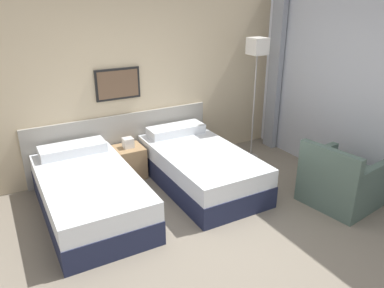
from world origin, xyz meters
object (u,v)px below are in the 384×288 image
(bed_near_door, at_px, (90,194))
(nightstand, at_px, (129,161))
(floor_lamp, at_px, (257,57))
(armchair, at_px, (340,183))
(bed_near_window, at_px, (200,167))

(bed_near_door, relative_size, nightstand, 3.27)
(bed_near_door, distance_m, floor_lamp, 3.08)
(armchair, bearing_deg, bed_near_door, 57.21)
(nightstand, bearing_deg, bed_near_window, -43.12)
(nightstand, height_order, armchair, armchair)
(floor_lamp, height_order, armchair, floor_lamp)
(nightstand, bearing_deg, bed_near_door, -136.88)
(bed_near_door, distance_m, armchair, 3.10)
(bed_near_window, xyz_separation_m, armchair, (1.29, -1.29, 0.01))
(floor_lamp, relative_size, armchair, 2.10)
(floor_lamp, bearing_deg, bed_near_door, -171.51)
(bed_near_door, xyz_separation_m, floor_lamp, (2.73, 0.41, 1.35))
(nightstand, relative_size, armchair, 0.66)
(nightstand, xyz_separation_m, armchair, (2.06, -2.01, 0.04))
(bed_near_door, bearing_deg, armchair, -24.59)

